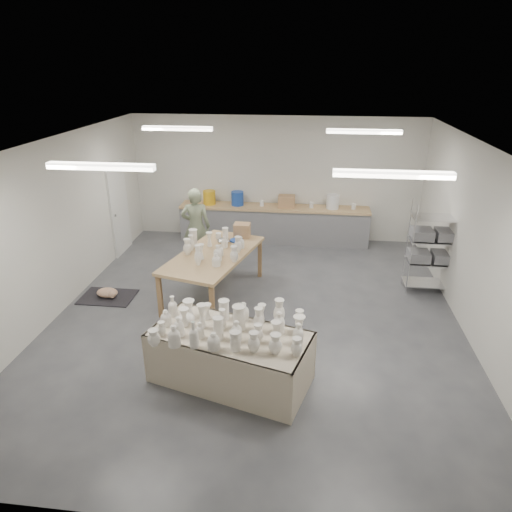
# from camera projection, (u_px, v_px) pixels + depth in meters

# --- Properties ---
(room) EXTENTS (8.00, 8.02, 3.00)m
(room) POSITION_uv_depth(u_px,v_px,m) (250.00, 203.00, 7.36)
(room) COLOR #424449
(room) RESTS_ON ground
(back_counter) EXTENTS (4.60, 0.60, 1.24)m
(back_counter) POSITION_uv_depth(u_px,v_px,m) (273.00, 223.00, 11.25)
(back_counter) COLOR tan
(back_counter) RESTS_ON ground
(wire_shelf) EXTENTS (0.88, 0.48, 1.80)m
(wire_shelf) POSITION_uv_depth(u_px,v_px,m) (432.00, 247.00, 8.65)
(wire_shelf) COLOR silver
(wire_shelf) RESTS_ON ground
(drying_table) EXTENTS (2.37, 1.62, 1.14)m
(drying_table) POSITION_uv_depth(u_px,v_px,m) (230.00, 354.00, 6.31)
(drying_table) COLOR olive
(drying_table) RESTS_ON ground
(work_table) EXTENTS (1.71, 2.53, 1.25)m
(work_table) POSITION_uv_depth(u_px,v_px,m) (216.00, 251.00, 8.55)
(work_table) COLOR tan
(work_table) RESTS_ON ground
(rug) EXTENTS (1.00, 0.70, 0.02)m
(rug) POSITION_uv_depth(u_px,v_px,m) (108.00, 297.00, 8.71)
(rug) COLOR black
(rug) RESTS_ON ground
(cat) EXTENTS (0.45, 0.35, 0.17)m
(cat) POSITION_uv_depth(u_px,v_px,m) (108.00, 293.00, 8.66)
(cat) COLOR white
(cat) RESTS_ON rug
(potter) EXTENTS (0.68, 0.49, 1.72)m
(potter) POSITION_uv_depth(u_px,v_px,m) (196.00, 227.00, 9.85)
(potter) COLOR gray
(potter) RESTS_ON ground
(red_stool) EXTENTS (0.41, 0.41, 0.31)m
(red_stool) POSITION_uv_depth(u_px,v_px,m) (200.00, 247.00, 10.32)
(red_stool) COLOR #A7172C
(red_stool) RESTS_ON ground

